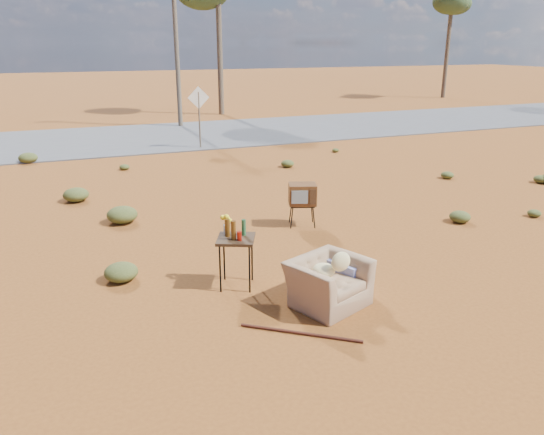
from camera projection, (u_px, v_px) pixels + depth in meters
name	position (u px, v px, depth m)	size (l,w,h in m)	color
ground	(304.00, 292.00, 8.11)	(140.00, 140.00, 0.00)	brown
highway	(145.00, 137.00, 21.31)	(140.00, 7.00, 0.04)	#565659
armchair	(332.00, 275.00, 7.68)	(1.36, 1.18, 0.92)	#977352
tv_unit	(302.00, 195.00, 10.88)	(0.67, 0.60, 0.89)	black
side_table	(234.00, 235.00, 8.11)	(0.74, 0.74, 1.12)	#342413
rusty_bar	(301.00, 333.00, 6.93)	(0.04, 0.04, 1.63)	#532116
road_sign	(199.00, 106.00, 18.74)	(0.78, 0.06, 2.19)	brown
eucalyptus_right	(452.00, 6.00, 35.19)	(3.20, 3.20, 7.10)	brown
utility_pole_center	(176.00, 30.00, 22.93)	(1.40, 0.20, 8.00)	brown
scrub_patch	(185.00, 210.00, 11.65)	(17.49, 8.07, 0.33)	#525826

